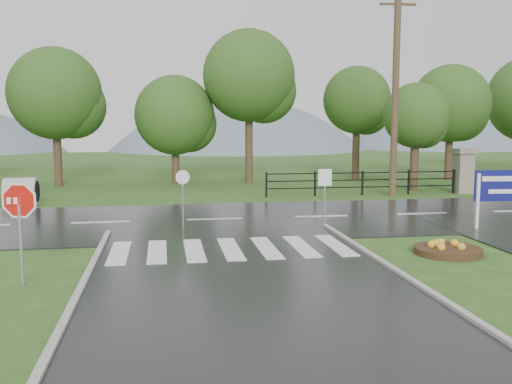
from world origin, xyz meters
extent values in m
plane|color=#2E561C|center=(0.00, 0.00, 0.00)|extent=(120.00, 120.00, 0.00)
cube|color=black|center=(0.00, 10.00, 0.00)|extent=(90.00, 8.00, 0.04)
cube|color=silver|center=(-3.00, 5.00, 0.06)|extent=(0.50, 2.80, 0.02)
cube|color=silver|center=(-2.00, 5.00, 0.06)|extent=(0.50, 2.80, 0.02)
cube|color=silver|center=(-1.00, 5.00, 0.06)|extent=(0.50, 2.80, 0.02)
cube|color=silver|center=(0.00, 5.00, 0.06)|extent=(0.50, 2.80, 0.02)
cube|color=silver|center=(1.00, 5.00, 0.06)|extent=(0.50, 2.80, 0.02)
cube|color=silver|center=(2.00, 5.00, 0.06)|extent=(0.50, 2.80, 0.02)
cube|color=silver|center=(3.00, 5.00, 0.06)|extent=(0.50, 2.80, 0.02)
cube|color=gray|center=(13.00, 16.00, 1.00)|extent=(0.80, 0.80, 2.00)
cube|color=#6B6659|center=(13.00, 16.00, 2.12)|extent=(1.00, 1.00, 0.24)
cube|color=black|center=(7.75, 16.00, 0.40)|extent=(9.50, 0.05, 0.05)
cube|color=black|center=(7.75, 16.00, 0.75)|extent=(9.50, 0.05, 0.05)
cube|color=black|center=(7.75, 16.00, 1.10)|extent=(9.50, 0.05, 0.05)
cube|color=black|center=(3.00, 16.00, 0.60)|extent=(0.08, 0.08, 1.20)
cube|color=black|center=(12.50, 16.00, 0.60)|extent=(0.08, 0.08, 1.20)
sphere|color=slate|center=(8.00, 65.00, -17.28)|extent=(48.00, 48.00, 48.00)
sphere|color=slate|center=(36.00, 65.00, -12.96)|extent=(36.00, 36.00, 36.00)
cylinder|color=#9E9B93|center=(-7.78, 15.00, 0.60)|extent=(1.30, 1.20, 1.20)
cube|color=#939399|center=(-4.86, 2.40, 0.89)|extent=(0.05, 0.05, 1.77)
cylinder|color=white|center=(-4.86, 2.41, 1.86)|extent=(1.04, 0.26, 1.07)
cylinder|color=red|center=(-4.86, 2.40, 1.86)|extent=(0.91, 0.24, 0.93)
cube|color=silver|center=(8.38, 6.78, 0.94)|extent=(0.10, 0.10, 1.87)
cube|color=navy|center=(9.41, 6.78, 1.45)|extent=(2.25, 0.21, 1.03)
cube|color=white|center=(9.41, 6.74, 1.69)|extent=(1.78, 0.13, 0.17)
cube|color=white|center=(9.41, 6.74, 1.26)|extent=(1.31, 0.10, 0.14)
cylinder|color=#332111|center=(5.73, 3.68, 0.09)|extent=(1.80, 1.80, 0.18)
cube|color=#939399|center=(3.41, 7.60, 0.94)|extent=(0.04, 0.04, 1.89)
cube|color=white|center=(3.41, 7.58, 1.74)|extent=(0.45, 0.03, 0.55)
cylinder|color=#939399|center=(-1.18, 8.15, 0.93)|extent=(0.06, 0.06, 1.86)
cylinder|color=white|center=(-1.18, 8.13, 1.77)|extent=(0.45, 0.15, 0.46)
cylinder|color=#473523|center=(9.09, 15.50, 4.86)|extent=(0.32, 0.32, 9.73)
cube|color=brown|center=(9.09, 15.50, 8.97)|extent=(1.73, 0.19, 0.11)
cylinder|color=#3D2B1C|center=(11.08, 17.50, 1.62)|extent=(0.44, 0.44, 3.24)
sphere|color=#264D18|center=(11.08, 17.50, 3.88)|extent=(3.35, 3.35, 3.35)
camera|label=1|loc=(-1.79, -10.33, 3.52)|focal=40.00mm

